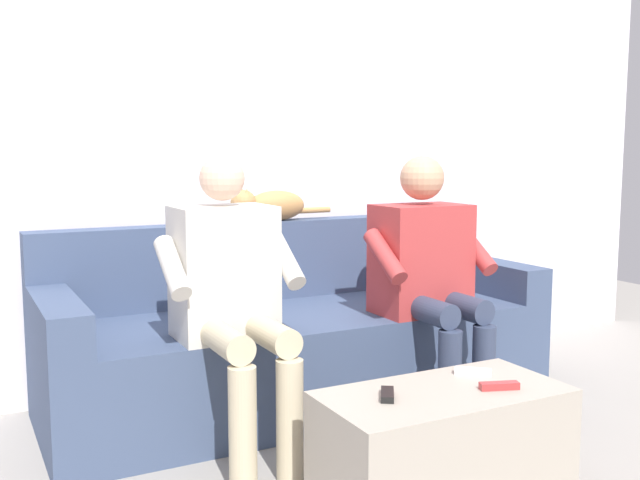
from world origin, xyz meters
The scene contains 10 objects.
ground_plane centered at (0.00, 0.60, 0.00)m, with size 8.00×8.00×0.00m, color gray.
back_wall centered at (0.00, -0.58, 1.25)m, with size 5.35×0.06×2.49m, color silver.
couch centered at (0.00, -0.11, 0.29)m, with size 2.31×0.83×0.83m.
coffee_table centered at (0.00, 1.01, 0.19)m, with size 0.83×0.41×0.39m.
person_left_seated centered at (-0.47, 0.26, 0.66)m, with size 0.56×0.53×1.16m.
person_right_seated centered at (0.47, 0.28, 0.65)m, with size 0.53×0.60×1.16m.
cat_on_backrest centered at (0.01, -0.42, 0.91)m, with size 0.54×0.15×0.16m.
remote_black centered at (0.20, 0.99, 0.40)m, with size 0.12×0.04×0.02m, color black.
remote_white centered at (-0.20, 0.93, 0.40)m, with size 0.13×0.04×0.02m, color white.
remote_red centered at (-0.17, 1.09, 0.40)m, with size 0.13×0.03×0.02m, color #B73333.
Camera 1 is at (1.43, 2.88, 1.18)m, focal length 40.55 mm.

